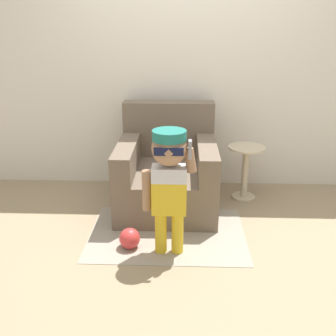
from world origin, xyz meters
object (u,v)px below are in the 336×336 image
armchair (167,173)px  person_child (169,174)px  toy_ball (130,238)px  side_table (245,168)px

armchair → person_child: person_child is taller
person_child → toy_ball: size_ratio=5.90×
armchair → toy_ball: size_ratio=6.10×
side_table → toy_ball: 1.44m
side_table → toy_ball: size_ratio=3.28×
side_table → toy_ball: side_table is taller
armchair → toy_ball: bearing=-107.9°
side_table → armchair: bearing=-168.0°
armchair → person_child: bearing=-86.9°
person_child → side_table: 1.29m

